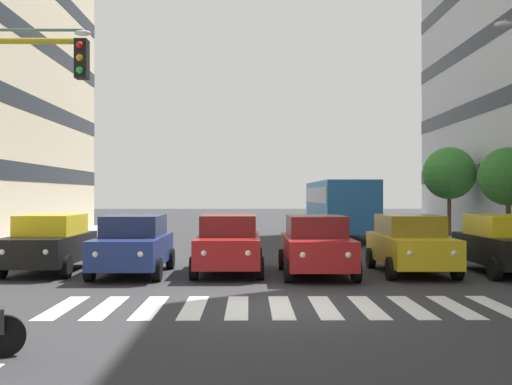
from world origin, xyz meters
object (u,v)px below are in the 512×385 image
(car_1, at_px, (410,243))
(street_tree_3, at_px, (449,173))
(car_3, at_px, (229,243))
(street_lamp_right, at_px, (12,117))
(street_tree_2, at_px, (508,177))
(car_2, at_px, (316,245))
(car_5, at_px, (50,243))
(car_4, at_px, (134,244))
(car_0, at_px, (505,244))
(bus_behind_traffic, at_px, (339,203))

(car_1, xyz_separation_m, street_tree_3, (-5.84, -14.95, 2.56))
(car_3, height_order, street_tree_3, street_tree_3)
(street_lamp_right, bearing_deg, street_tree_2, -164.78)
(street_tree_3, bearing_deg, street_lamp_right, 33.41)
(car_2, bearing_deg, street_lamp_right, -17.55)
(car_2, relative_size, car_5, 1.00)
(car_3, relative_size, car_5, 1.00)
(car_1, distance_m, street_tree_3, 16.25)
(car_3, relative_size, car_4, 1.00)
(street_tree_3, bearing_deg, car_5, 41.13)
(car_0, distance_m, car_2, 5.59)
(car_2, bearing_deg, car_5, -6.46)
(car_0, relative_size, street_tree_3, 0.95)
(street_lamp_right, bearing_deg, car_3, 160.60)
(car_2, xyz_separation_m, street_lamp_right, (9.89, -3.13, 4.05))
(bus_behind_traffic, distance_m, street_tree_3, 6.06)
(car_1, relative_size, car_5, 1.00)
(bus_behind_traffic, bearing_deg, street_tree_2, 130.24)
(car_1, distance_m, street_lamp_right, 13.61)
(car_5, bearing_deg, car_2, 173.54)
(bus_behind_traffic, bearing_deg, car_2, 79.63)
(bus_behind_traffic, bearing_deg, street_tree_3, 179.47)
(car_3, height_order, car_4, same)
(car_4, distance_m, street_tree_2, 16.44)
(car_5, relative_size, street_lamp_right, 0.57)
(car_4, xyz_separation_m, street_tree_2, (-14.19, -8.00, 2.19))
(car_3, distance_m, street_tree_3, 18.76)
(car_1, bearing_deg, street_lamp_right, -12.00)
(car_2, height_order, car_4, same)
(car_2, bearing_deg, car_1, -171.43)
(car_1, bearing_deg, car_0, 177.05)
(bus_behind_traffic, xyz_separation_m, street_tree_2, (-6.08, 7.18, 1.21))
(car_4, height_order, bus_behind_traffic, bus_behind_traffic)
(car_0, distance_m, car_1, 2.77)
(car_3, distance_m, bus_behind_traffic, 15.85)
(car_0, distance_m, bus_behind_traffic, 15.42)
(car_0, height_order, car_4, same)
(car_1, bearing_deg, street_tree_2, -127.87)
(car_5, distance_m, street_lamp_right, 5.03)
(car_5, relative_size, street_tree_3, 0.95)
(car_1, relative_size, car_3, 1.00)
(car_2, relative_size, car_3, 1.00)
(car_2, relative_size, street_tree_3, 0.95)
(car_1, relative_size, street_tree_3, 0.95)
(street_tree_2, bearing_deg, car_3, 33.96)
(car_1, bearing_deg, street_tree_3, -111.36)
(car_0, height_order, car_3, same)
(car_2, distance_m, car_5, 7.96)
(car_1, xyz_separation_m, street_lamp_right, (12.72, -2.70, 4.05))
(car_5, bearing_deg, street_tree_2, -156.40)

